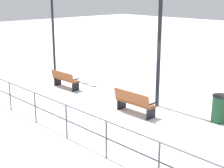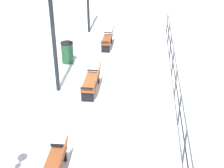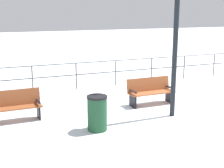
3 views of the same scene
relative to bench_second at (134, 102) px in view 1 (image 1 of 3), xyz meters
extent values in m
plane|color=white|center=(0.13, 0.00, -0.47)|extent=(80.00, 80.00, 0.00)
cube|color=brown|center=(0.09, 0.00, -0.03)|extent=(0.52, 1.66, 0.04)
cube|color=brown|center=(-0.17, 0.00, 0.22)|extent=(0.12, 1.66, 0.46)
cube|color=black|center=(0.09, -0.73, -0.25)|extent=(0.46, 0.05, 0.43)
cube|color=black|center=(0.08, 0.73, -0.25)|extent=(0.46, 0.05, 0.43)
cube|color=black|center=(0.11, -0.73, 0.09)|extent=(0.46, 0.07, 0.04)
cube|color=black|center=(0.10, 0.73, 0.09)|extent=(0.46, 0.07, 0.04)
cube|color=brown|center=(0.28, 4.56, -0.04)|extent=(0.48, 1.57, 0.04)
cube|color=brown|center=(0.05, 4.55, 0.17)|extent=(0.14, 1.56, 0.38)
cube|color=black|center=(0.29, 3.88, -0.25)|extent=(0.39, 0.06, 0.42)
cube|color=black|center=(0.26, 5.24, -0.25)|extent=(0.39, 0.06, 0.42)
cube|color=black|center=(0.31, 3.88, 0.08)|extent=(0.39, 0.08, 0.04)
cube|color=black|center=(0.28, 5.24, 0.08)|extent=(0.39, 0.08, 0.04)
cylinder|color=black|center=(1.36, 0.01, 1.90)|extent=(0.15, 0.15, 4.73)
cylinder|color=black|center=(1.36, 7.05, 2.00)|extent=(0.13, 0.13, 4.93)
cylinder|color=#4C5156|center=(-3.07, -3.57, 0.08)|extent=(0.05, 0.05, 1.09)
cylinder|color=#4C5156|center=(-3.07, -1.78, 0.08)|extent=(0.05, 0.05, 1.09)
cylinder|color=#4C5156|center=(-3.07, 0.00, 0.08)|extent=(0.05, 0.05, 1.09)
cylinder|color=#4C5156|center=(-3.07, 1.79, 0.08)|extent=(0.05, 0.05, 1.09)
cylinder|color=#4C5156|center=(-3.07, 3.57, 0.08)|extent=(0.05, 0.05, 1.09)
cylinder|color=#4C5156|center=(-3.07, 0.00, 0.62)|extent=(0.04, 14.28, 0.04)
cylinder|color=#4C5156|center=(-3.07, 0.00, 0.13)|extent=(0.04, 14.28, 0.04)
cylinder|color=#1E4C2D|center=(1.58, -2.55, -0.01)|extent=(0.53, 0.53, 0.91)
cylinder|color=black|center=(1.58, -2.55, 0.48)|extent=(0.56, 0.56, 0.06)
camera|label=1|loc=(-8.68, -7.84, 3.93)|focal=53.76mm
camera|label=2|loc=(-1.86, 10.33, 5.56)|focal=50.67mm
camera|label=3|loc=(9.16, -5.27, 2.74)|focal=49.94mm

